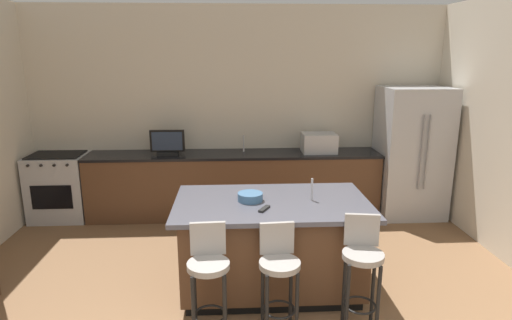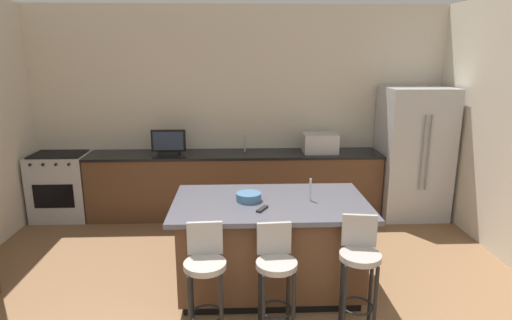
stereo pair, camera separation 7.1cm
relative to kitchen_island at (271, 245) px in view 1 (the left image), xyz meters
name	(u,v)px [view 1 (the left image)]	position (x,y,z in m)	size (l,w,h in m)	color
wall_back	(238,110)	(-0.28, 2.46, 1.01)	(6.50, 0.12, 2.99)	beige
counter_back	(234,184)	(-0.35, 2.08, -0.01)	(4.17, 0.62, 0.93)	brown
kitchen_island	(271,245)	(0.00, 0.00, 0.00)	(1.87, 1.11, 0.94)	black
refrigerator	(411,152)	(2.19, 1.99, 0.45)	(0.92, 0.81, 1.86)	#B7BABF
range_oven	(60,187)	(-2.83, 2.08, -0.01)	(0.78, 0.63, 0.95)	#B7BABF
microwave	(319,143)	(0.87, 2.08, 0.59)	(0.48, 0.36, 0.28)	#B7BABF
tv_monitor	(167,144)	(-1.28, 2.02, 0.61)	(0.48, 0.16, 0.35)	black
sink_faucet_back	(244,143)	(-0.21, 2.18, 0.57)	(0.02, 0.02, 0.24)	#B2B2B7
sink_faucet_island	(312,189)	(0.39, 0.00, 0.57)	(0.02, 0.02, 0.22)	#B2B2B7
bar_stool_left	(209,274)	(-0.58, -0.76, 0.12)	(0.34, 0.34, 0.99)	gray
bar_stool_center	(279,271)	(0.00, -0.70, 0.09)	(0.34, 0.35, 0.95)	gray
bar_stool_right	(362,265)	(0.69, -0.71, 0.14)	(0.34, 0.36, 1.02)	gray
fruit_bowl	(250,197)	(-0.21, 0.02, 0.50)	(0.24, 0.24, 0.08)	#3F668C
tv_remote	(264,209)	(-0.09, -0.23, 0.47)	(0.04, 0.17, 0.02)	black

